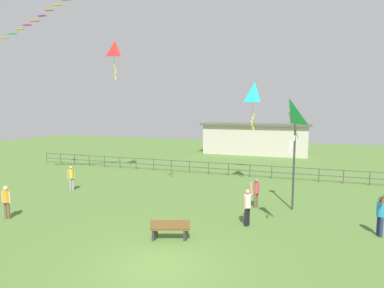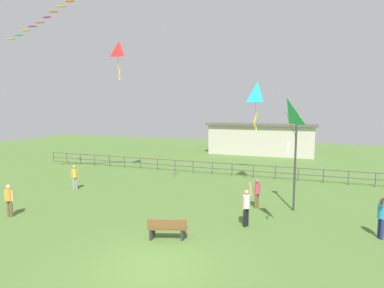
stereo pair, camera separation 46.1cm
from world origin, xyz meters
name	(u,v)px [view 2 (the right image)]	position (x,y,z in m)	size (l,w,h in m)	color
ground_plane	(153,265)	(0.00, 0.00, 0.00)	(80.00, 80.00, 0.00)	#517533
lamppost	(296,142)	(3.99, 7.24, 3.41)	(0.36, 0.36, 4.74)	#38383D
park_bench	(168,228)	(-0.39, 1.91, 0.46)	(1.55, 0.87, 0.85)	brown
person_0	(246,205)	(2.18, 4.34, 0.95)	(0.38, 0.45, 1.89)	black
person_1	(75,176)	(-8.95, 6.62, 0.89)	(0.35, 0.37, 1.55)	#99999E
person_2	(257,192)	(2.22, 6.98, 0.86)	(0.28, 0.40, 1.50)	brown
person_3	(382,215)	(7.31, 4.92, 0.95)	(0.30, 0.52, 1.89)	navy
person_4	(9,198)	(-8.37, 1.64, 0.88)	(0.46, 0.28, 1.53)	brown
kite_1	(119,51)	(-8.33, 10.91, 9.12)	(0.87, 0.71, 2.73)	red
kite_2	(257,95)	(1.43, 11.45, 5.88)	(0.81, 1.12, 2.95)	#19B2B2
kite_3	(286,114)	(3.76, 3.14, 4.85)	(0.83, 1.17, 1.96)	#1EB759
waterfront_railing	(236,168)	(-0.44, 14.00, 0.63)	(36.03, 0.06, 0.95)	#4C4742
pavilion_building	(261,139)	(-0.34, 26.00, 1.75)	(11.71, 3.69, 3.45)	beige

